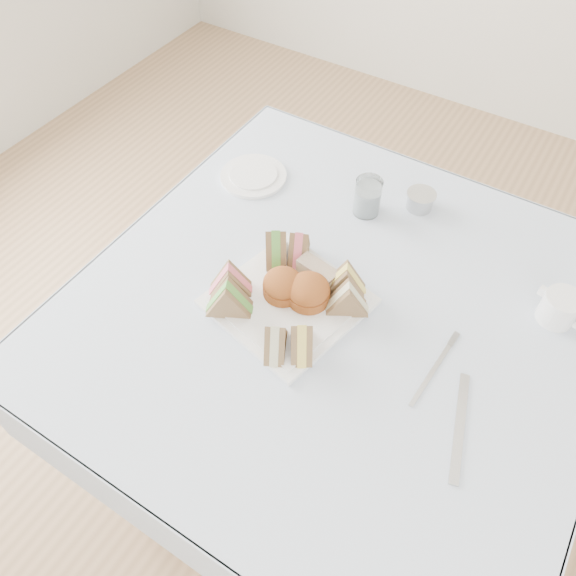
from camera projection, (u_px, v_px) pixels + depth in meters
The scene contains 21 objects.
floor at pixel (322, 454), 1.70m from camera, with size 4.00×4.00×0.00m, color #9E7751.
table at pixel (329, 396), 1.42m from camera, with size 0.90×0.90×0.74m, color brown.
tablecloth at pixel (340, 308), 1.13m from camera, with size 1.02×1.02×0.01m, color silver.
serving_plate at pixel (288, 302), 1.12m from camera, with size 0.27×0.27×0.01m, color white.
sandwich_fl_a at pixel (230, 279), 1.10m from camera, with size 0.09×0.04×0.08m, color olive, non-canonical shape.
sandwich_fl_b at pixel (228, 297), 1.07m from camera, with size 0.09×0.04×0.08m, color olive, non-canonical shape.
sandwich_fr_a at pixel (302, 337), 1.02m from camera, with size 0.08×0.04×0.07m, color olive, non-canonical shape.
sandwich_fr_b at pixel (275, 338), 1.02m from camera, with size 0.08×0.04×0.07m, color olive, non-canonical shape.
sandwich_bl_a at pixel (276, 244), 1.16m from camera, with size 0.09×0.04×0.08m, color olive, non-canonical shape.
sandwich_bl_b at pixel (299, 245), 1.16m from camera, with size 0.08×0.04×0.07m, color olive, non-canonical shape.
sandwich_br_a at pixel (348, 297), 1.08m from camera, with size 0.09×0.04×0.08m, color olive, non-canonical shape.
sandwich_br_b at pixel (346, 278), 1.11m from camera, with size 0.08×0.04×0.07m, color olive, non-canonical shape.
scone_left at pixel (283, 285), 1.11m from camera, with size 0.08×0.08×0.05m, color brown.
scone_right at pixel (309, 291), 1.10m from camera, with size 0.09×0.09×0.06m, color brown.
pastry_slice at pixel (318, 273), 1.14m from camera, with size 0.09×0.03×0.04m, color tan.
side_plate at pixel (253, 176), 1.37m from camera, with size 0.16×0.16×0.01m, color white.
water_glass at pixel (368, 197), 1.26m from camera, with size 0.06×0.06×0.09m, color white.
tea_strainer at pixel (420, 201), 1.29m from camera, with size 0.07×0.07×0.04m, color #B3B3B3.
knife at pixel (459, 426), 0.96m from camera, with size 0.02×0.21×0.00m, color #B3B3B3.
fork at pixel (431, 374), 1.02m from camera, with size 0.01×0.16×0.00m, color #B3B3B3.
creamer_jug at pixel (560, 308), 1.08m from camera, with size 0.07×0.07×0.06m, color white.
Camera 1 is at (0.27, -0.63, 1.64)m, focal length 35.00 mm.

